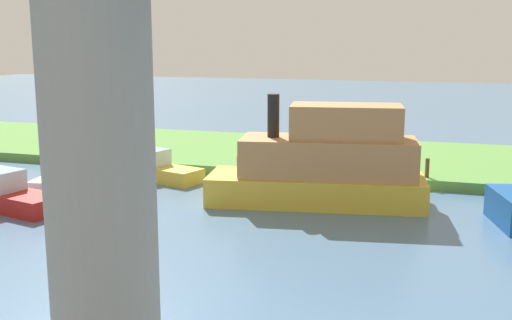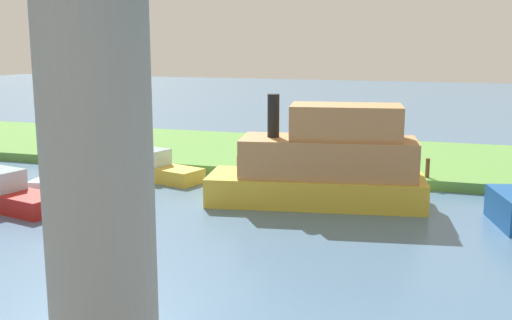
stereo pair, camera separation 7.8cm
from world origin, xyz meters
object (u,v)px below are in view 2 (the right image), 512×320
object	(u,v)px
motorboat_white	(9,195)
mooring_post	(428,168)
person_on_bank	(273,152)
skiff_small	(158,169)
bridge_pylon	(97,150)
houseboat_blue	(70,184)
pontoon_yellow	(324,164)

from	to	relation	value
motorboat_white	mooring_post	bearing A→B (deg)	-150.62
person_on_bank	skiff_small	bearing A→B (deg)	31.70
bridge_pylon	houseboat_blue	distance (m)	17.92
mooring_post	skiff_small	xyz separation A→B (m)	(13.38, 2.39, -0.42)
bridge_pylon	mooring_post	xyz separation A→B (m)	(-5.68, -20.31, -4.01)
mooring_post	skiff_small	world-z (taller)	skiff_small
mooring_post	motorboat_white	xyz separation A→B (m)	(16.92, 9.52, -0.38)
houseboat_blue	motorboat_white	distance (m)	3.26
houseboat_blue	pontoon_yellow	bearing A→B (deg)	-171.41
person_on_bank	pontoon_yellow	distance (m)	6.74
bridge_pylon	houseboat_blue	world-z (taller)	bridge_pylon
person_on_bank	houseboat_blue	world-z (taller)	person_on_bank
person_on_bank	skiff_small	distance (m)	6.22
mooring_post	pontoon_yellow	xyz separation A→B (m)	(4.23, 4.61, 0.82)
pontoon_yellow	houseboat_blue	xyz separation A→B (m)	(11.79, 1.78, -1.32)
houseboat_blue	motorboat_white	bearing A→B (deg)	74.08
pontoon_yellow	skiff_small	xyz separation A→B (m)	(9.15, -2.22, -1.23)
person_on_bank	motorboat_white	world-z (taller)	person_on_bank
person_on_bank	mooring_post	world-z (taller)	person_on_bank
bridge_pylon	person_on_bank	world-z (taller)	bridge_pylon
pontoon_yellow	mooring_post	bearing A→B (deg)	-132.56
motorboat_white	bridge_pylon	bearing A→B (deg)	136.18
mooring_post	houseboat_blue	xyz separation A→B (m)	(16.02, 6.39, -0.51)
mooring_post	motorboat_white	bearing A→B (deg)	29.38
bridge_pylon	motorboat_white	world-z (taller)	bridge_pylon
houseboat_blue	skiff_small	xyz separation A→B (m)	(-2.64, -4.00, 0.09)
mooring_post	person_on_bank	bearing A→B (deg)	-6.03
person_on_bank	motorboat_white	bearing A→B (deg)	49.73
person_on_bank	houseboat_blue	xyz separation A→B (m)	(7.90, 7.25, -0.74)
skiff_small	houseboat_blue	bearing A→B (deg)	56.57
mooring_post	skiff_small	bearing A→B (deg)	10.13
motorboat_white	houseboat_blue	bearing A→B (deg)	-105.92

